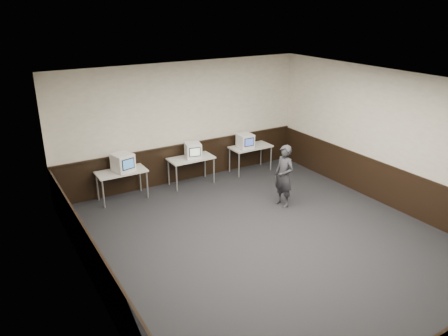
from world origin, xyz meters
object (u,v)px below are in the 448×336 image
object	(u,v)px
desk_left	(121,174)
emac_left	(123,163)
emac_center	(193,150)
desk_right	(251,149)
person	(284,176)
emac_right	(245,141)
desk_center	(191,160)

from	to	relation	value
desk_left	emac_left	distance (m)	0.30
emac_left	emac_center	world-z (taller)	emac_left
desk_right	emac_left	bearing A→B (deg)	-179.46
desk_right	person	distance (m)	2.38
emac_left	person	size ratio (longest dim) A/B	0.37
desk_right	emac_right	world-z (taller)	emac_right
emac_center	emac_right	xyz separation A→B (m)	(1.64, -0.01, 0.00)
desk_left	desk_center	xyz separation A→B (m)	(1.90, 0.00, 0.00)
emac_left	emac_center	xyz separation A→B (m)	(1.91, 0.02, -0.02)
desk_center	person	distance (m)	2.64
emac_left	person	bearing A→B (deg)	-49.76
desk_center	emac_center	size ratio (longest dim) A/B	2.41
desk_center	emac_right	xyz separation A→B (m)	(1.70, -0.03, 0.27)
desk_right	person	world-z (taller)	person
emac_right	desk_center	bearing A→B (deg)	-178.43
desk_center	desk_right	size ratio (longest dim) A/B	1.00
desk_right	desk_left	bearing A→B (deg)	180.00
desk_left	emac_right	size ratio (longest dim) A/B	2.69
desk_left	person	world-z (taller)	person
desk_left	emac_right	world-z (taller)	emac_right
desk_right	emac_left	xyz separation A→B (m)	(-3.75, -0.04, 0.29)
desk_left	emac_right	bearing A→B (deg)	-0.48
desk_right	person	size ratio (longest dim) A/B	0.80
desk_left	desk_right	xyz separation A→B (m)	(3.80, 0.00, 0.00)
emac_center	desk_left	bearing A→B (deg)	-166.77
desk_right	emac_left	size ratio (longest dim) A/B	2.14
person	desk_left	bearing A→B (deg)	-132.54
desk_left	desk_center	size ratio (longest dim) A/B	1.00
desk_center	emac_right	distance (m)	1.72
emac_center	emac_right	distance (m)	1.64
desk_left	emac_right	xyz separation A→B (m)	(3.60, -0.03, 0.27)
desk_left	desk_right	bearing A→B (deg)	0.00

